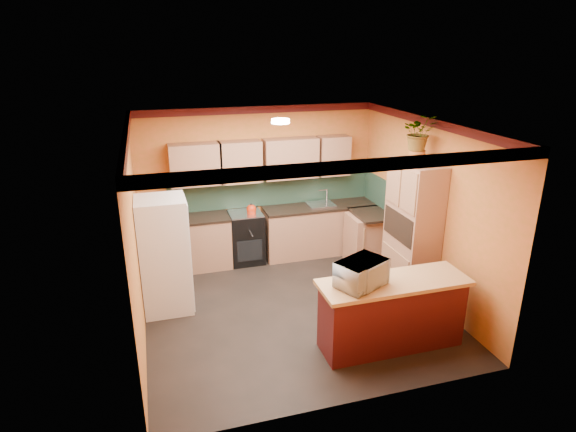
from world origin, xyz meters
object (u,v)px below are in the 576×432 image
at_px(stove, 246,237).
at_px(pantry, 412,231).
at_px(base_cabinets_back, 280,234).
at_px(fridge, 164,255).
at_px(breakfast_bar, 391,315).
at_px(microwave, 361,273).

distance_m(stove, pantry, 2.93).
height_order(base_cabinets_back, fridge, fridge).
height_order(stove, breakfast_bar, stove).
height_order(base_cabinets_back, breakfast_bar, same).
relative_size(pantry, microwave, 3.52).
bearing_deg(pantry, microwave, -139.42).
xyz_separation_m(pantry, microwave, (-1.37, -1.17, 0.05)).
distance_m(fridge, breakfast_bar, 3.24).
height_order(base_cabinets_back, stove, stove).
distance_m(fridge, pantry, 3.66).
xyz_separation_m(base_cabinets_back, microwave, (0.17, -3.05, 0.66)).
height_order(stove, fridge, fridge).
bearing_deg(stove, fridge, -138.36).
height_order(breakfast_bar, microwave, microwave).
bearing_deg(pantry, base_cabinets_back, 129.28).
bearing_deg(stove, breakfast_bar, -67.73).
bearing_deg(base_cabinets_back, stove, -180.00).
bearing_deg(fridge, microwave, -38.40).
relative_size(fridge, breakfast_bar, 0.94).
height_order(stove, microwave, microwave).
bearing_deg(microwave, breakfast_bar, -26.90).
distance_m(base_cabinets_back, microwave, 3.12).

